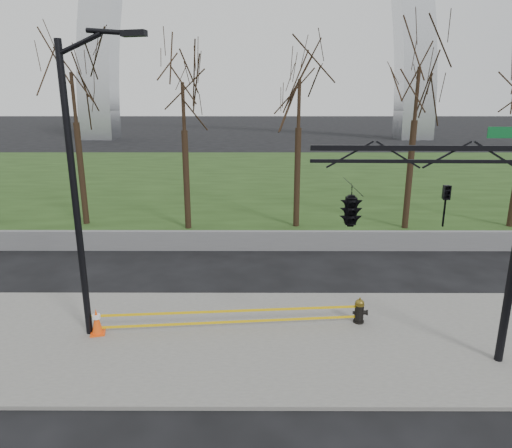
{
  "coord_description": "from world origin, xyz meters",
  "views": [
    {
      "loc": [
        0.16,
        -11.18,
        6.45
      ],
      "look_at": [
        0.12,
        2.0,
        2.87
      ],
      "focal_mm": 30.88,
      "sensor_mm": 36.0,
      "label": 1
    }
  ],
  "objects_px": {
    "fire_hydrant": "(360,311)",
    "street_light": "(80,175)",
    "traffic_cone": "(97,322)",
    "traffic_signal_mast": "(384,206)"
  },
  "relations": [
    {
      "from": "fire_hydrant",
      "to": "street_light",
      "type": "xyz_separation_m",
      "value": [
        -7.68,
        -0.71,
        4.23
      ]
    },
    {
      "from": "fire_hydrant",
      "to": "traffic_cone",
      "type": "xyz_separation_m",
      "value": [
        -7.65,
        -0.72,
        0.02
      ]
    },
    {
      "from": "traffic_cone",
      "to": "fire_hydrant",
      "type": "bearing_deg",
      "value": 5.35
    },
    {
      "from": "fire_hydrant",
      "to": "street_light",
      "type": "height_order",
      "value": "street_light"
    },
    {
      "from": "traffic_cone",
      "to": "street_light",
      "type": "bearing_deg",
      "value": 162.02
    },
    {
      "from": "street_light",
      "to": "fire_hydrant",
      "type": "bearing_deg",
      "value": 16.88
    },
    {
      "from": "fire_hydrant",
      "to": "traffic_cone",
      "type": "bearing_deg",
      "value": -166.5
    },
    {
      "from": "traffic_cone",
      "to": "traffic_signal_mast",
      "type": "xyz_separation_m",
      "value": [
        7.55,
        -1.23,
        3.66
      ]
    },
    {
      "from": "traffic_cone",
      "to": "street_light",
      "type": "xyz_separation_m",
      "value": [
        -0.03,
        0.01,
        4.21
      ]
    },
    {
      "from": "fire_hydrant",
      "to": "traffic_cone",
      "type": "relative_size",
      "value": 1.03
    }
  ]
}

